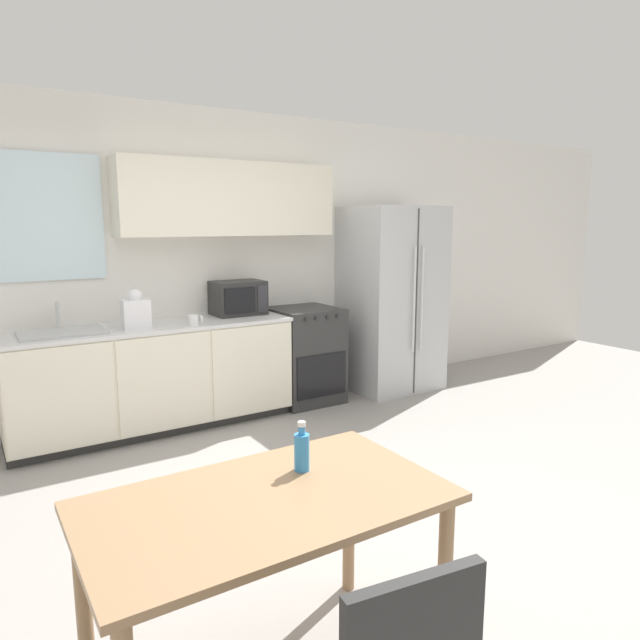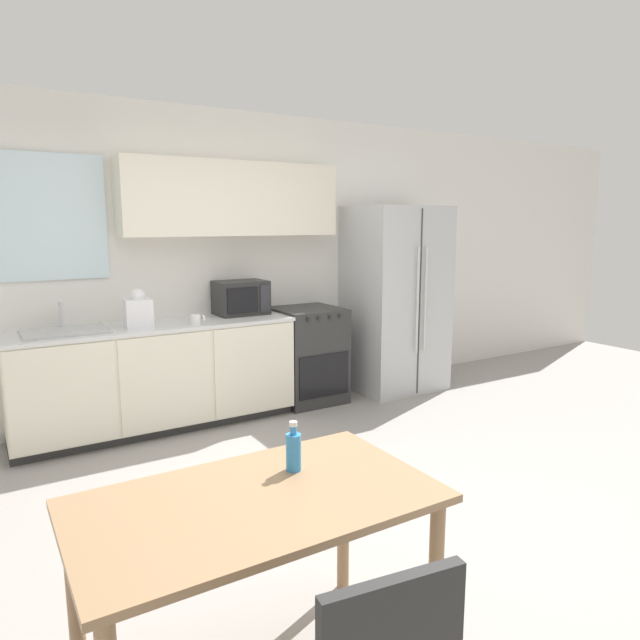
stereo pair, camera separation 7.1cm
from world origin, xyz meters
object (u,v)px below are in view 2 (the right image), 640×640
(oven_range, at_px, (308,355))
(microwave, at_px, (241,298))
(coffee_mug, at_px, (196,319))
(dining_table, at_px, (257,525))
(refrigerator, at_px, (395,299))
(drink_bottle, at_px, (293,450))

(oven_range, height_order, microwave, microwave)
(coffee_mug, xyz_separation_m, dining_table, (-0.74, -2.70, -0.28))
(oven_range, height_order, refrigerator, refrigerator)
(microwave, distance_m, coffee_mug, 0.62)
(coffee_mug, bearing_deg, microwave, 29.63)
(microwave, bearing_deg, refrigerator, -6.37)
(microwave, distance_m, drink_bottle, 3.06)
(refrigerator, height_order, drink_bottle, refrigerator)
(refrigerator, distance_m, dining_table, 4.05)
(refrigerator, distance_m, coffee_mug, 2.16)
(oven_range, height_order, coffee_mug, coffee_mug)
(microwave, bearing_deg, oven_range, -9.76)
(refrigerator, height_order, dining_table, refrigerator)
(dining_table, height_order, drink_bottle, drink_bottle)
(oven_range, bearing_deg, drink_bottle, -121.19)
(coffee_mug, relative_size, drink_bottle, 0.58)
(oven_range, distance_m, refrigerator, 1.11)
(oven_range, bearing_deg, dining_table, -123.22)
(oven_range, bearing_deg, refrigerator, -4.20)
(refrigerator, height_order, coffee_mug, refrigerator)
(oven_range, bearing_deg, microwave, 170.24)
(microwave, relative_size, drink_bottle, 2.26)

